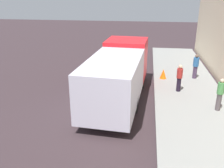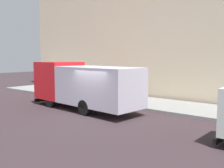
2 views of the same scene
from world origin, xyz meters
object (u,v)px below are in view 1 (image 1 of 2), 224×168
at_px(pedestrian_walking, 196,66).
at_px(pedestrian_third, 220,94).
at_px(pedestrian_standing, 179,77).
at_px(large_utility_truck, 119,73).
at_px(traffic_cone_orange, 163,74).

bearing_deg(pedestrian_walking, pedestrian_third, -6.93).
xyz_separation_m(pedestrian_standing, pedestrian_third, (1.66, -2.25, 0.02)).
xyz_separation_m(large_utility_truck, pedestrian_third, (5.02, -0.88, -0.53)).
distance_m(large_utility_truck, traffic_cone_orange, 4.48).
distance_m(pedestrian_walking, pedestrian_standing, 2.82).
relative_size(pedestrian_third, traffic_cone_orange, 2.60).
xyz_separation_m(pedestrian_standing, traffic_cone_orange, (-0.78, 2.13, -0.53)).
bearing_deg(pedestrian_walking, large_utility_truck, -61.41).
relative_size(pedestrian_walking, traffic_cone_orange, 2.59).
height_order(pedestrian_walking, pedestrian_third, pedestrian_third).
bearing_deg(traffic_cone_orange, pedestrian_standing, -70.00).
relative_size(pedestrian_walking, pedestrian_standing, 1.02).
height_order(large_utility_truck, pedestrian_third, large_utility_truck).
bearing_deg(pedestrian_walking, traffic_cone_orange, -91.06).
height_order(pedestrian_standing, traffic_cone_orange, pedestrian_standing).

